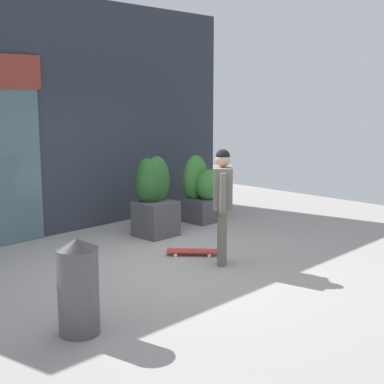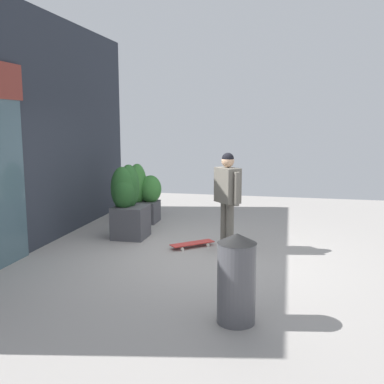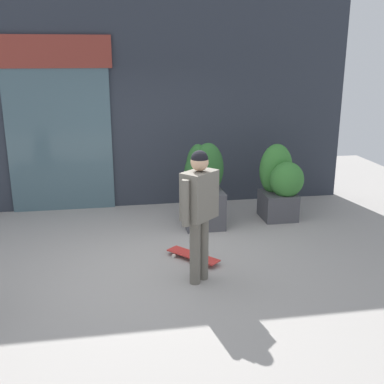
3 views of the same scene
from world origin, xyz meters
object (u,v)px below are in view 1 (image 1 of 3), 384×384
object	(u,v)px
skateboard	(193,251)
trash_bin	(78,286)
planter_box_right	(201,190)
skateboarder	(222,195)
planter_box_left	(153,195)

from	to	relation	value
skateboard	trash_bin	size ratio (longest dim) A/B	0.74
planter_box_right	skateboarder	bearing A→B (deg)	-130.62
planter_box_right	trash_bin	xyz separation A→B (m)	(-4.42, -2.49, -0.11)
planter_box_right	trash_bin	size ratio (longest dim) A/B	1.28
skateboarder	skateboard	size ratio (longest dim) A/B	2.26
skateboard	planter_box_left	world-z (taller)	planter_box_left
skateboarder	trash_bin	size ratio (longest dim) A/B	1.67
skateboarder	skateboard	xyz separation A→B (m)	(0.03, 0.60, -0.92)
planter_box_left	trash_bin	size ratio (longest dim) A/B	1.38
planter_box_right	trash_bin	distance (m)	5.08
skateboarder	planter_box_left	world-z (taller)	skateboarder
skateboarder	trash_bin	xyz separation A→B (m)	(-2.69, -0.47, -0.50)
skateboard	trash_bin	distance (m)	2.95
skateboarder	skateboard	world-z (taller)	skateboarder
planter_box_right	trash_bin	bearing A→B (deg)	-150.61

